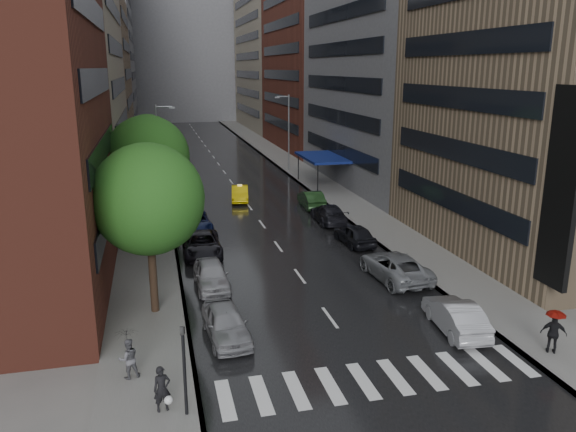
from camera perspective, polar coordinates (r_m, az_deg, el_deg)
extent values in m
plane|color=gray|center=(25.63, 7.08, -13.91)|extent=(220.00, 220.00, 0.00)
cube|color=black|center=(72.46, -6.90, 5.01)|extent=(14.00, 140.00, 0.01)
cube|color=gray|center=(71.98, -14.05, 4.66)|extent=(4.00, 140.00, 0.15)
cube|color=gray|center=(74.01, 0.06, 5.38)|extent=(4.00, 140.00, 0.15)
cube|color=silver|center=(22.67, -6.38, -18.03)|extent=(0.55, 2.80, 0.01)
cube|color=silver|center=(22.84, -2.72, -17.67)|extent=(0.55, 2.80, 0.01)
cube|color=silver|center=(23.10, 0.85, -17.25)|extent=(0.55, 2.80, 0.01)
cube|color=silver|center=(23.43, 4.31, -16.78)|extent=(0.55, 2.80, 0.01)
cube|color=silver|center=(23.85, 7.65, -16.26)|extent=(0.55, 2.80, 0.01)
cube|color=silver|center=(24.34, 10.85, -15.72)|extent=(0.55, 2.80, 0.01)
cube|color=silver|center=(24.89, 13.90, -15.16)|extent=(0.55, 2.80, 0.01)
cube|color=silver|center=(25.52, 16.79, -14.59)|extent=(0.55, 2.80, 0.01)
cube|color=silver|center=(26.20, 19.52, -14.01)|extent=(0.55, 2.80, 0.01)
cube|color=silver|center=(26.94, 22.09, -13.43)|extent=(0.55, 2.80, 0.01)
cube|color=maroon|center=(33.63, -26.13, 14.63)|extent=(8.00, 20.00, 26.00)
cube|color=gray|center=(57.53, -21.48, 18.60)|extent=(8.00, 28.00, 34.00)
cube|color=#937A5B|center=(85.21, -18.66, 13.26)|extent=(8.00, 28.00, 22.00)
cube|color=slate|center=(115.33, -17.78, 17.55)|extent=(8.00, 32.00, 38.00)
cube|color=#937A5B|center=(40.38, 22.67, 17.64)|extent=(8.00, 20.00, 30.00)
cube|color=slate|center=(61.48, 8.89, 14.44)|extent=(8.00, 28.00, 24.00)
cube|color=maroon|center=(88.23, 1.80, 18.58)|extent=(8.00, 28.00, 36.00)
cube|color=gray|center=(117.26, -2.24, 15.71)|extent=(8.00, 32.00, 28.00)
cube|color=black|center=(30.53, 26.03, 2.42)|extent=(0.30, 2.20, 10.00)
cube|color=slate|center=(139.22, -10.61, 16.17)|extent=(40.00, 14.00, 32.00)
cylinder|color=#382619|center=(29.27, -13.59, -5.27)|extent=(0.40, 0.40, 4.84)
sphere|color=#1E5116|center=(28.25, -14.03, 1.67)|extent=(5.53, 5.53, 5.53)
cylinder|color=#382619|center=(40.92, -13.72, 0.62)|extent=(0.40, 0.40, 5.03)
sphere|color=#1E5116|center=(40.18, -14.05, 5.84)|extent=(5.75, 5.75, 5.75)
cylinder|color=#382619|center=(52.54, -13.77, 3.46)|extent=(0.40, 0.40, 4.56)
sphere|color=#1E5116|center=(52.00, -14.00, 7.16)|extent=(5.21, 5.21, 5.21)
imported|color=yellow|center=(53.31, -4.91, 2.29)|extent=(2.13, 4.54, 1.44)
imported|color=gray|center=(26.71, -6.32, -10.76)|extent=(2.17, 4.67, 1.55)
imported|color=#97979C|center=(32.61, -7.80, -5.95)|extent=(1.93, 4.59, 1.55)
imported|color=black|center=(38.26, -8.74, -2.85)|extent=(2.63, 5.49, 1.51)
imported|color=#0F1947|center=(44.03, -9.43, -0.59)|extent=(2.61, 5.19, 1.41)
imported|color=#9A9BA0|center=(49.34, -9.93, 1.12)|extent=(2.17, 4.55, 1.50)
imported|color=#101B4E|center=(55.50, -10.38, 2.60)|extent=(2.39, 5.08, 1.43)
imported|color=#A3A2A8|center=(28.44, 16.64, -9.68)|extent=(2.11, 4.86, 1.55)
imported|color=gray|center=(34.18, 10.80, -5.05)|extent=(3.01, 5.90, 1.60)
imported|color=black|center=(40.27, 6.79, -1.87)|extent=(2.10, 4.56, 1.52)
imported|color=black|center=(45.81, 4.16, 0.25)|extent=(2.30, 5.27, 1.51)
imported|color=#1A3518|center=(50.65, 2.38, 1.73)|extent=(1.82, 4.79, 1.56)
imported|color=black|center=(21.73, -12.68, -16.77)|extent=(0.71, 0.55, 1.74)
sphere|color=white|center=(21.87, -12.06, -17.81)|extent=(0.32, 0.32, 0.32)
imported|color=#57575D|center=(24.06, -15.89, -13.76)|extent=(0.95, 0.83, 1.68)
imported|color=black|center=(23.69, -16.03, -12.04)|extent=(0.96, 0.98, 0.88)
imported|color=black|center=(27.54, 25.38, -10.73)|extent=(1.14, 0.96, 1.82)
imported|color=maroon|center=(27.25, 25.55, -9.32)|extent=(0.82, 0.82, 0.72)
cylinder|color=black|center=(20.99, -10.45, -15.54)|extent=(0.12, 0.12, 3.20)
imported|color=black|center=(20.33, -10.64, -12.13)|extent=(0.18, 0.15, 0.90)
cylinder|color=gray|center=(51.51, -13.04, 5.97)|extent=(0.18, 0.18, 9.00)
cube|color=gray|center=(51.08, -11.72, 10.71)|extent=(0.50, 0.22, 0.16)
cylinder|color=gray|center=(68.28, 0.08, 8.45)|extent=(0.18, 0.18, 9.00)
cube|color=gray|center=(67.62, -1.10, 11.96)|extent=(0.50, 0.22, 0.16)
cube|color=navy|center=(59.23, 3.51, 5.97)|extent=(4.00, 8.00, 0.25)
cylinder|color=black|center=(55.45, 3.04, 3.79)|extent=(0.12, 0.12, 3.00)
cylinder|color=black|center=(62.65, 1.06, 5.10)|extent=(0.12, 0.12, 3.00)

